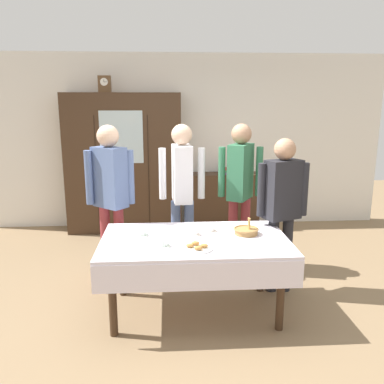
% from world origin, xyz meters
% --- Properties ---
extents(ground_plane, '(12.00, 12.00, 0.00)m').
position_xyz_m(ground_plane, '(0.00, 0.00, 0.00)').
color(ground_plane, '#846B4C').
rests_on(ground_plane, ground).
extents(back_wall, '(6.40, 0.10, 2.70)m').
position_xyz_m(back_wall, '(0.00, 2.65, 1.35)').
color(back_wall, silver).
rests_on(back_wall, ground).
extents(dining_table, '(1.73, 1.03, 0.73)m').
position_xyz_m(dining_table, '(0.00, -0.24, 0.64)').
color(dining_table, '#3D2819').
rests_on(dining_table, ground).
extents(wall_cabinet, '(1.73, 0.46, 2.10)m').
position_xyz_m(wall_cabinet, '(-0.90, 2.35, 1.05)').
color(wall_cabinet, '#3D2819').
rests_on(wall_cabinet, ground).
extents(mantel_clock, '(0.18, 0.11, 0.24)m').
position_xyz_m(mantel_clock, '(-1.14, 2.35, 2.22)').
color(mantel_clock, brown).
rests_on(mantel_clock, wall_cabinet).
extents(bookshelf_low, '(1.08, 0.35, 0.87)m').
position_xyz_m(bookshelf_low, '(0.65, 2.41, 0.44)').
color(bookshelf_low, '#3D2819').
rests_on(bookshelf_low, ground).
extents(book_stack, '(0.18, 0.22, 0.09)m').
position_xyz_m(book_stack, '(0.65, 2.41, 0.92)').
color(book_stack, '#664C7A').
rests_on(book_stack, bookshelf_low).
extents(tea_cup_front_edge, '(0.13, 0.13, 0.06)m').
position_xyz_m(tea_cup_front_edge, '(0.16, -0.01, 0.76)').
color(tea_cup_front_edge, white).
rests_on(tea_cup_front_edge, dining_table).
extents(tea_cup_mid_left, '(0.13, 0.13, 0.06)m').
position_xyz_m(tea_cup_mid_left, '(-0.50, -0.09, 0.76)').
color(tea_cup_mid_left, silver).
rests_on(tea_cup_mid_left, dining_table).
extents(tea_cup_near_left, '(0.13, 0.13, 0.06)m').
position_xyz_m(tea_cup_near_left, '(-0.29, -0.39, 0.76)').
color(tea_cup_near_left, silver).
rests_on(tea_cup_near_left, dining_table).
extents(tea_cup_near_right, '(0.13, 0.13, 0.06)m').
position_xyz_m(tea_cup_near_right, '(0.00, -0.11, 0.76)').
color(tea_cup_near_right, white).
rests_on(tea_cup_near_right, dining_table).
extents(bread_basket, '(0.24, 0.24, 0.16)m').
position_xyz_m(bread_basket, '(0.50, -0.11, 0.77)').
color(bread_basket, '#9E7542').
rests_on(bread_basket, dining_table).
extents(pastry_plate, '(0.28, 0.28, 0.05)m').
position_xyz_m(pastry_plate, '(0.00, -0.47, 0.75)').
color(pastry_plate, white).
rests_on(pastry_plate, dining_table).
extents(spoon_far_right, '(0.12, 0.02, 0.01)m').
position_xyz_m(spoon_far_right, '(0.70, -0.39, 0.74)').
color(spoon_far_right, silver).
rests_on(spoon_far_right, dining_table).
extents(spoon_front_edge, '(0.12, 0.02, 0.01)m').
position_xyz_m(spoon_front_edge, '(0.33, -0.26, 0.74)').
color(spoon_front_edge, silver).
rests_on(spoon_front_edge, dining_table).
extents(spoon_mid_right, '(0.12, 0.02, 0.01)m').
position_xyz_m(spoon_mid_right, '(0.45, -0.40, 0.74)').
color(spoon_mid_right, silver).
rests_on(spoon_mid_right, dining_table).
extents(person_behind_table_left, '(0.52, 0.39, 1.74)m').
position_xyz_m(person_behind_table_left, '(-0.86, 0.53, 1.07)').
color(person_behind_table_left, '#933338').
rests_on(person_behind_table_left, ground).
extents(person_near_right_end, '(0.52, 0.32, 1.62)m').
position_xyz_m(person_near_right_end, '(0.92, 0.17, 0.99)').
color(person_near_right_end, '#232328').
rests_on(person_near_right_end, ground).
extents(person_by_cabinet, '(0.52, 0.38, 1.73)m').
position_xyz_m(person_by_cabinet, '(-0.08, 0.73, 1.06)').
color(person_by_cabinet, slate).
rests_on(person_by_cabinet, ground).
extents(person_behind_table_right, '(0.52, 0.41, 1.73)m').
position_xyz_m(person_behind_table_right, '(0.60, 0.81, 1.06)').
color(person_behind_table_right, '#933338').
rests_on(person_behind_table_right, ground).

